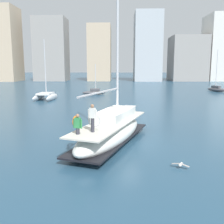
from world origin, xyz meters
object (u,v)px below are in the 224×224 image
at_px(moored_sloop_near, 217,89).
at_px(seagull, 181,165).
at_px(moored_catamaran, 45,96).
at_px(main_sailboat, 112,130).
at_px(moored_sloop_far, 94,92).

xyz_separation_m(moored_sloop_near, seagull, (-16.71, -41.51, -0.36)).
bearing_deg(moored_catamaran, main_sailboat, -64.65).
bearing_deg(moored_sloop_far, moored_catamaran, -129.84).
height_order(moored_sloop_far, seagull, moored_sloop_far).
distance_m(moored_catamaran, seagull, 30.66).
bearing_deg(seagull, moored_sloop_near, 68.08).
bearing_deg(moored_catamaran, moored_sloop_near, 24.91).
relative_size(main_sailboat, seagull, 14.91).
bearing_deg(moored_sloop_near, seagull, -111.92).
xyz_separation_m(main_sailboat, moored_sloop_near, (20.34, 37.22, -0.35)).
height_order(moored_sloop_near, moored_sloop_far, moored_sloop_near).
distance_m(main_sailboat, seagull, 5.66).
bearing_deg(main_sailboat, moored_sloop_near, 61.35).
xyz_separation_m(main_sailboat, moored_sloop_far, (-4.10, 30.79, -0.44)).
bearing_deg(seagull, moored_sloop_far, 102.43).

